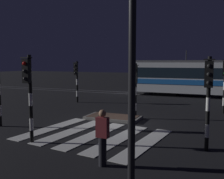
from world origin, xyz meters
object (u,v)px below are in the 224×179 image
Objects in this scene: traffic_light_median_centre at (135,82)px; tram at (210,77)px; traffic_light_corner_far_left at (76,75)px; pedestrian_waiting_at_kerb at (103,137)px; traffic_light_corner_near_right at (208,89)px; traffic_light_kerb_mid_left at (29,86)px; street_lamp_near_kerb at (129,5)px.

tram is (3.39, 11.06, -0.26)m from traffic_light_median_centre.
pedestrian_waiting_at_kerb is at bearing -56.24° from traffic_light_corner_far_left.
traffic_light_corner_near_right is 0.98× the size of traffic_light_kerb_mid_left.
tram is (5.74, 16.79, -0.48)m from traffic_light_kerb_mid_left.
traffic_light_median_centre is at bearing 99.62° from pedestrian_waiting_at_kerb.
tram is (1.04, 18.93, -2.63)m from street_lamp_near_kerb.
street_lamp_near_kerb reaches higher than traffic_light_median_centre.
traffic_light_median_centre is at bearing 67.66° from traffic_light_kerb_mid_left.
traffic_light_kerb_mid_left is at bearing 155.48° from street_lamp_near_kerb.
street_lamp_near_kerb is at bearing -93.14° from tram.
traffic_light_kerb_mid_left is 0.49× the size of street_lamp_near_kerb.
traffic_light_median_centre is at bearing 133.88° from traffic_light_corner_near_right.
traffic_light_kerb_mid_left is 0.24× the size of tram.
pedestrian_waiting_at_kerb is (7.02, -10.50, -1.21)m from traffic_light_corner_far_left.
traffic_light_corner_far_left is (-5.89, 3.83, 0.09)m from traffic_light_median_centre.
traffic_light_corner_far_left is 0.96× the size of traffic_light_corner_near_right.
traffic_light_corner_far_left is 12.60m from traffic_light_corner_near_right.
traffic_light_kerb_mid_left is at bearing -112.34° from traffic_light_median_centre.
tram reaches higher than traffic_light_median_centre.
street_lamp_near_kerb is 4.00× the size of pedestrian_waiting_at_kerb.
traffic_light_median_centre is 0.90× the size of traffic_light_kerb_mid_left.
traffic_light_corner_near_right is 0.23× the size of tram.
pedestrian_waiting_at_kerb is (3.48, -0.94, -1.35)m from traffic_light_kerb_mid_left.
tram is (-0.54, 15.14, -0.43)m from traffic_light_corner_near_right.
traffic_light_corner_near_right is (9.81, -7.91, 0.09)m from traffic_light_corner_far_left.
traffic_light_corner_far_left is 12.69m from pedestrian_waiting_at_kerb.
pedestrian_waiting_at_kerb is (1.13, -6.67, -1.12)m from traffic_light_median_centre.
traffic_light_corner_near_right is 1.93× the size of pedestrian_waiting_at_kerb.
tram is at bearing 92.03° from traffic_light_corner_near_right.
tram reaches higher than traffic_light_corner_near_right.
traffic_light_median_centre is at bearing 106.62° from street_lamp_near_kerb.
traffic_light_corner_far_left is 11.77m from tram.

